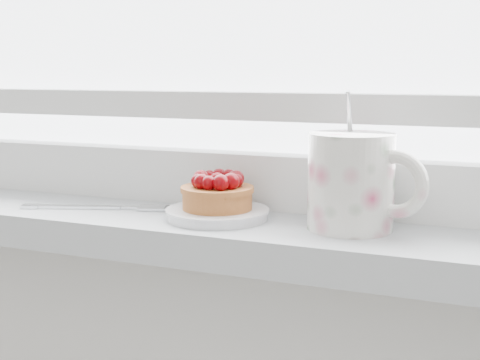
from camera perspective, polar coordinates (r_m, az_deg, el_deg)
The scene contains 4 objects.
saucer at distance 0.80m, azimuth -1.94°, elevation -2.90°, with size 0.12×0.12×0.01m, color white.
raspberry_tart at distance 0.79m, azimuth -1.93°, elevation -1.01°, with size 0.09×0.09×0.05m.
floral_mug at distance 0.74m, azimuth 9.70°, elevation 0.01°, with size 0.14×0.11×0.15m.
fork at distance 0.87m, azimuth -11.32°, elevation -2.29°, with size 0.22×0.09×0.00m.
Camera 1 is at (0.34, 1.18, 1.12)m, focal length 50.00 mm.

